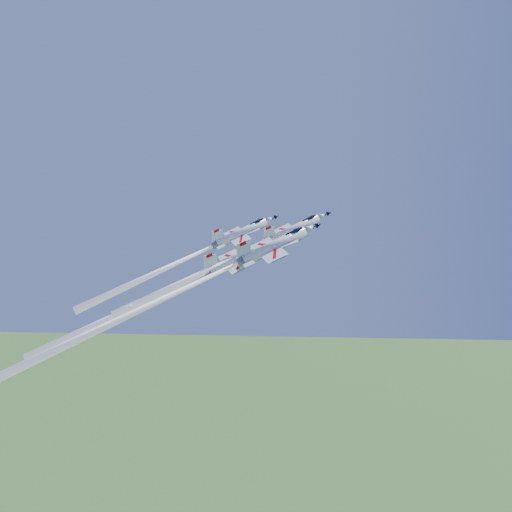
# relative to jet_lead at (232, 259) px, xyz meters

# --- Properties ---
(jet_lead) EXTENTS (33.72, 17.18, 30.08)m
(jet_lead) POSITION_rel_jet_lead_xyz_m (0.00, 0.00, 0.00)
(jet_lead) COLOR white
(jet_left) EXTENTS (33.59, 17.10, 29.37)m
(jet_left) POSITION_rel_jet_lead_xyz_m (-10.64, 7.48, -0.89)
(jet_left) COLOR white
(jet_right) EXTENTS (49.97, 25.60, 51.47)m
(jet_right) POSITION_rel_jet_lead_xyz_m (-13.35, -11.27, -7.06)
(jet_right) COLOR white
(jet_slot) EXTENTS (38.08, 19.41, 34.16)m
(jet_slot) POSITION_rel_jet_lead_xyz_m (-12.41, -3.37, -6.10)
(jet_slot) COLOR white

